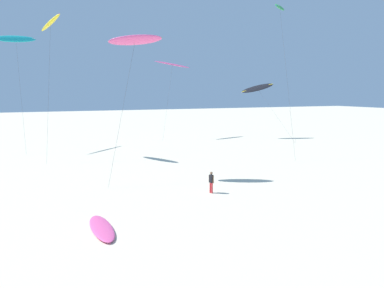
# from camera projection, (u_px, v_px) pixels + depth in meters

# --- Properties ---
(flying_kite_0) EXTENTS (4.69, 6.07, 18.15)m
(flying_kite_0) POSITION_uv_depth(u_px,v_px,m) (280.00, 7.00, 39.31)
(flying_kite_0) COLOR green
(flying_kite_0) RESTS_ON ground
(flying_kite_1) EXTENTS (2.69, 5.85, 16.30)m
(flying_kite_1) POSITION_uv_depth(u_px,v_px,m) (50.00, 23.00, 38.23)
(flying_kite_1) COLOR yellow
(flying_kite_1) RESTS_ON ground
(flying_kite_3) EXTENTS (7.00, 4.33, 12.89)m
(flying_kite_3) POSITION_uv_depth(u_px,v_px,m) (172.00, 64.00, 57.30)
(flying_kite_3) COLOR #EA5193
(flying_kite_3) RESTS_ON ground
(flying_kite_4) EXTENTS (5.41, 8.82, 9.51)m
(flying_kite_4) POSITION_uv_depth(u_px,v_px,m) (257.00, 88.00, 57.07)
(flying_kite_4) COLOR black
(flying_kite_4) RESTS_ON ground
(flying_kite_5) EXTENTS (5.45, 3.90, 12.66)m
(flying_kite_5) POSITION_uv_depth(u_px,v_px,m) (135.00, 40.00, 29.09)
(flying_kite_5) COLOR #EA5193
(flying_kite_5) RESTS_ON ground
(flying_kite_6) EXTENTS (5.49, 8.32, 15.58)m
(flying_kite_6) POSITION_uv_depth(u_px,v_px,m) (16.00, 39.00, 44.98)
(flying_kite_6) COLOR #19B2B7
(flying_kite_6) RESTS_ON ground
(grounded_kite_1) EXTENTS (1.30, 4.24, 0.25)m
(grounded_kite_1) POSITION_uv_depth(u_px,v_px,m) (102.00, 228.00, 19.21)
(grounded_kite_1) COLOR #EA5193
(grounded_kite_1) RESTS_ON ground
(person_foreground_walker) EXTENTS (0.29, 0.49, 1.67)m
(person_foreground_walker) POSITION_uv_depth(u_px,v_px,m) (211.00, 181.00, 26.17)
(person_foreground_walker) COLOR red
(person_foreground_walker) RESTS_ON ground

